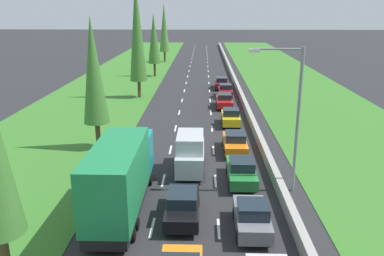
{
  "coord_description": "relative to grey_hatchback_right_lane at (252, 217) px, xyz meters",
  "views": [
    {
      "loc": [
        0.88,
        -3.47,
        11.13
      ],
      "look_at": [
        -0.14,
        32.21,
        0.29
      ],
      "focal_mm": 37.26,
      "sensor_mm": 36.0,
      "label": 1
    }
  ],
  "objects": [
    {
      "name": "yellow_hatchback_right_lane",
      "position": [
        0.16,
        19.43,
        0.0
      ],
      "size": [
        1.74,
        3.9,
        1.72
      ],
      "color": "yellow",
      "rests_on": "ground"
    },
    {
      "name": "poplar_tree_second",
      "position": [
        -11.13,
        12.48,
        5.51
      ],
      "size": [
        2.06,
        2.06,
        10.59
      ],
      "color": "#4C3823",
      "rests_on": "ground"
    },
    {
      "name": "green_box_truck_left_lane",
      "position": [
        -7.08,
        2.01,
        1.35
      ],
      "size": [
        2.46,
        9.4,
        4.18
      ],
      "color": "black",
      "rests_on": "ground"
    },
    {
      "name": "red_sedan_right_lane",
      "position": [
        -0.11,
        26.74,
        -0.02
      ],
      "size": [
        1.82,
        4.5,
        1.64
      ],
      "color": "red",
      "rests_on": "ground"
    },
    {
      "name": "black_sedan_centre_lane",
      "position": [
        -3.62,
        1.23,
        -0.02
      ],
      "size": [
        1.82,
        4.5,
        1.64
      ],
      "color": "black",
      "rests_on": "ground"
    },
    {
      "name": "red_hatchback_right_lane",
      "position": [
        0.3,
        32.35,
        0.0
      ],
      "size": [
        1.74,
        3.9,
        1.72
      ],
      "color": "red",
      "rests_on": "ground"
    },
    {
      "name": "maroon_sedan_right_lane",
      "position": [
        0.04,
        37.92,
        -0.02
      ],
      "size": [
        1.82,
        4.5,
        1.64
      ],
      "color": "maroon",
      "rests_on": "ground"
    },
    {
      "name": "lane_markings",
      "position": [
        -3.43,
        45.2,
        -0.83
      ],
      "size": [
        3.64,
        116.0,
        0.01
      ],
      "color": "white",
      "rests_on": "ground"
    },
    {
      "name": "orange_sedan_right_lane",
      "position": [
        0.01,
        11.88,
        -0.02
      ],
      "size": [
        1.82,
        4.5,
        1.64
      ],
      "color": "orange",
      "rests_on": "ground"
    },
    {
      "name": "grass_verge_left",
      "position": [
        -16.08,
        45.2,
        -0.82
      ],
      "size": [
        14.0,
        140.0,
        0.04
      ],
      "primitive_type": "cube",
      "color": "#387528",
      "rests_on": "ground"
    },
    {
      "name": "grey_hatchback_right_lane",
      "position": [
        0.0,
        0.0,
        0.0
      ],
      "size": [
        1.74,
        3.9,
        1.72
      ],
      "color": "slate",
      "rests_on": "ground"
    },
    {
      "name": "grass_verge_right",
      "position": [
        10.92,
        45.2,
        -0.82
      ],
      "size": [
        14.0,
        140.0,
        0.04
      ],
      "primitive_type": "cube",
      "color": "#387528",
      "rests_on": "ground"
    },
    {
      "name": "poplar_tree_fourth",
      "position": [
        -10.71,
        48.17,
        5.38
      ],
      "size": [
        2.06,
        2.06,
        10.33
      ],
      "color": "#4C3823",
      "rests_on": "ground"
    },
    {
      "name": "silver_van_centre_lane",
      "position": [
        -3.42,
        7.83,
        0.56
      ],
      "size": [
        1.96,
        4.9,
        2.82
      ],
      "color": "silver",
      "rests_on": "ground"
    },
    {
      "name": "green_sedan_right_lane",
      "position": [
        0.01,
        6.11,
        -0.02
      ],
      "size": [
        1.82,
        4.5,
        1.64
      ],
      "color": "#237A33",
      "rests_on": "ground"
    },
    {
      "name": "ground_plane",
      "position": [
        -3.43,
        45.2,
        -0.84
      ],
      "size": [
        300.0,
        300.0,
        0.0
      ],
      "primitive_type": "plane",
      "color": "#28282B",
      "rests_on": "ground"
    },
    {
      "name": "median_barrier",
      "position": [
        2.27,
        45.2,
        -0.41
      ],
      "size": [
        0.44,
        120.0,
        0.85
      ],
      "primitive_type": "cube",
      "color": "#9E9B93",
      "rests_on": "ground"
    },
    {
      "name": "poplar_tree_third",
      "position": [
        -10.75,
        31.73,
        7.57
      ],
      "size": [
        2.17,
        2.17,
        14.7
      ],
      "color": "#4C3823",
      "rests_on": "ground"
    },
    {
      "name": "street_light_mast",
      "position": [
        2.8,
        4.89,
        4.4
      ],
      "size": [
        3.2,
        0.28,
        9.0
      ],
      "color": "gray",
      "rests_on": "ground"
    },
    {
      "name": "poplar_tree_fifth",
      "position": [
        -10.75,
        66.48,
        6.25
      ],
      "size": [
        2.1,
        2.1,
        12.08
      ],
      "color": "#4C3823",
      "rests_on": "ground"
    }
  ]
}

